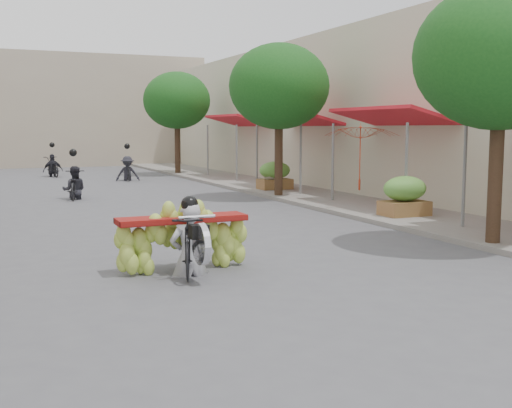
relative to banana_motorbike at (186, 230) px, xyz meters
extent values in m
plane|color=#55555A|center=(0.92, -4.33, -0.73)|extent=(120.00, 120.00, 0.00)
cube|color=gray|center=(7.92, 10.67, -0.67)|extent=(4.00, 60.00, 0.12)
cube|color=beige|center=(12.92, 9.67, 2.27)|extent=(8.00, 40.00, 6.00)
cylinder|color=slate|center=(7.22, 1.57, 0.54)|extent=(0.08, 0.08, 2.55)
cube|color=red|center=(8.04, 5.67, 2.02)|extent=(1.77, 4.20, 0.53)
cylinder|color=slate|center=(7.22, 3.77, 0.54)|extent=(0.08, 0.08, 2.55)
cylinder|color=slate|center=(7.22, 7.57, 0.54)|extent=(0.08, 0.08, 2.55)
cube|color=red|center=(8.04, 11.67, 2.02)|extent=(1.77, 4.20, 0.53)
cylinder|color=slate|center=(7.22, 9.77, 0.54)|extent=(0.08, 0.08, 2.55)
cylinder|color=slate|center=(7.22, 13.57, 0.54)|extent=(0.08, 0.08, 2.55)
cube|color=red|center=(8.04, 17.67, 2.02)|extent=(1.77, 4.20, 0.53)
cylinder|color=slate|center=(7.22, 15.77, 0.54)|extent=(0.08, 0.08, 2.55)
cylinder|color=slate|center=(7.22, 19.57, 0.54)|extent=(0.08, 0.08, 2.55)
cube|color=tan|center=(0.92, 33.67, 2.77)|extent=(20.00, 6.00, 7.00)
cylinder|color=#3A2719|center=(6.32, -0.33, 0.87)|extent=(0.28, 0.28, 3.20)
ellipsoid|color=#195218|center=(6.32, -0.33, 3.07)|extent=(3.40, 3.40, 2.90)
cylinder|color=#3A2719|center=(6.32, 9.67, 0.87)|extent=(0.28, 0.28, 3.20)
ellipsoid|color=#195218|center=(6.32, 9.67, 3.07)|extent=(3.40, 3.40, 2.90)
cylinder|color=#3A2719|center=(6.32, 21.67, 0.87)|extent=(0.28, 0.28, 3.20)
ellipsoid|color=#195218|center=(6.32, 21.67, 3.07)|extent=(3.40, 3.40, 2.90)
cube|color=brown|center=(7.12, 3.67, -0.36)|extent=(1.20, 0.80, 0.50)
ellipsoid|color=#5BA03C|center=(7.12, 3.67, 0.22)|extent=(1.20, 0.88, 0.66)
cube|color=brown|center=(7.12, 11.67, -0.36)|extent=(1.20, 0.80, 0.50)
ellipsoid|color=#5BA03C|center=(7.12, 11.67, 0.22)|extent=(1.20, 0.88, 0.66)
imported|color=black|center=(0.00, -0.12, -0.22)|extent=(1.05, 1.82, 1.03)
cylinder|color=silver|center=(0.00, -0.77, -0.11)|extent=(0.10, 0.66, 0.66)
cube|color=black|center=(0.00, -0.67, 0.07)|extent=(0.28, 0.22, 0.22)
cylinder|color=silver|center=(0.00, -0.57, 0.29)|extent=(0.60, 0.05, 0.05)
cube|color=maroon|center=(0.00, 0.23, 0.15)|extent=(2.20, 0.55, 0.10)
imported|color=silver|center=(0.00, -0.17, 0.48)|extent=(0.65, 0.48, 1.82)
sphere|color=black|center=(0.00, -0.20, 1.35)|extent=(0.28, 0.28, 0.28)
imported|color=#A22E15|center=(6.79, 5.25, 1.81)|extent=(2.66, 2.66, 1.90)
imported|color=silver|center=(6.89, 11.60, 0.15)|extent=(0.86, 0.67, 1.53)
imported|color=black|center=(-0.14, 12.24, -0.26)|extent=(0.99, 1.79, 0.95)
imported|color=#26262D|center=(-0.14, 12.24, 0.39)|extent=(0.88, 0.65, 1.65)
sphere|color=black|center=(-0.14, 12.24, 0.85)|extent=(0.26, 0.26, 0.26)
imported|color=black|center=(3.17, 19.11, -0.26)|extent=(0.62, 1.63, 0.94)
imported|color=#26262D|center=(3.17, 19.11, 0.39)|extent=(1.11, 0.66, 1.65)
sphere|color=black|center=(3.17, 19.11, 0.85)|extent=(0.26, 0.26, 0.26)
imported|color=black|center=(0.30, 23.01, -0.25)|extent=(0.88, 1.81, 0.98)
imported|color=#26262D|center=(0.30, 23.01, 0.39)|extent=(1.03, 0.68, 1.65)
sphere|color=black|center=(0.30, 23.01, 0.85)|extent=(0.26, 0.26, 0.26)
camera|label=1|loc=(-3.13, -10.08, 1.68)|focal=45.00mm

